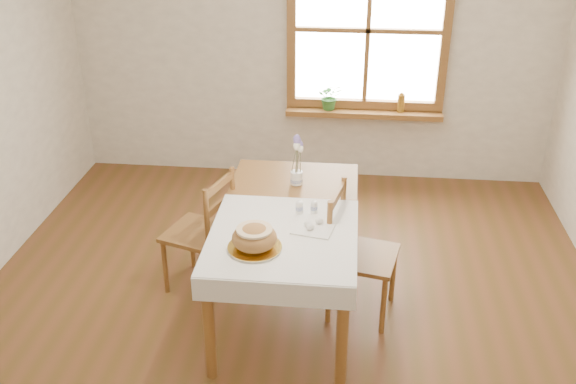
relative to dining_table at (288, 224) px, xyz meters
name	(u,v)px	position (x,y,z in m)	size (l,w,h in m)	color
ground	(283,332)	(0.00, -0.30, -0.66)	(5.00, 5.00, 0.00)	brown
room_walls	(282,86)	(0.00, -0.30, 1.04)	(4.60, 5.10, 2.65)	silver
window	(368,30)	(0.50, 2.17, 0.79)	(1.46, 0.08, 1.46)	brown
window_sill	(364,113)	(0.50, 2.10, 0.03)	(1.46, 0.20, 0.05)	brown
dining_table	(288,224)	(0.00, 0.00, 0.00)	(0.90, 1.60, 0.75)	brown
table_linen	(283,236)	(0.00, -0.30, 0.09)	(0.91, 0.99, 0.01)	white
chair_left	(198,231)	(-0.66, 0.19, -0.21)	(0.43, 0.45, 0.91)	brown
chair_right	(363,254)	(0.51, -0.01, -0.20)	(0.43, 0.45, 0.92)	brown
bread_plate	(255,248)	(-0.15, -0.48, 0.10)	(0.31, 0.31, 0.02)	silver
bread_loaf	(254,236)	(-0.15, -0.48, 0.19)	(0.27, 0.27, 0.15)	#A7753B
egg_napkin	(313,228)	(0.18, -0.22, 0.10)	(0.24, 0.21, 0.01)	white
eggs	(313,225)	(0.18, -0.22, 0.13)	(0.19, 0.17, 0.04)	silver
salt_shaker	(299,207)	(0.08, -0.02, 0.14)	(0.05, 0.05, 0.09)	silver
pepper_shaker	(314,207)	(0.17, 0.00, 0.14)	(0.05, 0.05, 0.09)	silver
flower_vase	(296,179)	(0.02, 0.41, 0.13)	(0.09, 0.09, 0.10)	silver
lavender_bouquet	(297,154)	(0.02, 0.41, 0.32)	(0.15, 0.15, 0.29)	#6D5A9F
potted_plant	(330,100)	(0.18, 2.10, 0.15)	(0.22, 0.25, 0.19)	#316E2C
amber_bottle	(401,102)	(0.84, 2.10, 0.14)	(0.07, 0.07, 0.19)	#95641B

